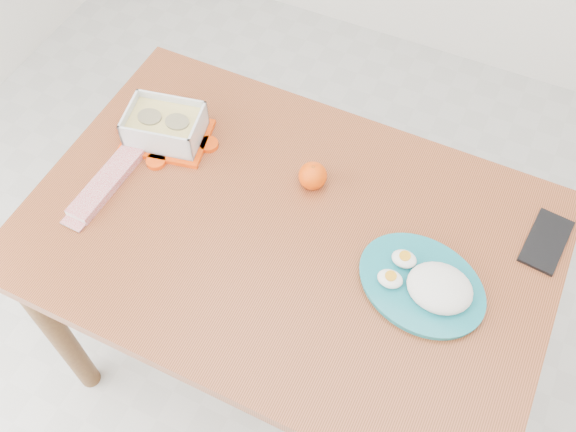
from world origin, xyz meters
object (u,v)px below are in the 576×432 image
at_px(dining_table, 288,254).
at_px(smartphone, 546,241).
at_px(orange_fruit, 313,176).
at_px(food_container, 165,127).
at_px(rice_plate, 428,284).

relative_size(dining_table, smartphone, 7.50).
height_order(dining_table, orange_fruit, orange_fruit).
bearing_deg(food_container, dining_table, -28.76).
distance_m(dining_table, rice_plate, 0.35).
xyz_separation_m(dining_table, smartphone, (0.53, 0.22, 0.11)).
bearing_deg(food_container, rice_plate, -21.81).
bearing_deg(rice_plate, orange_fruit, 170.75).
distance_m(orange_fruit, smartphone, 0.54).
height_order(rice_plate, smartphone, rice_plate).
bearing_deg(dining_table, food_container, 163.08).
bearing_deg(smartphone, food_container, -167.95).
relative_size(dining_table, food_container, 5.13).
relative_size(rice_plate, smartphone, 2.17).
distance_m(rice_plate, smartphone, 0.31).
xyz_separation_m(dining_table, orange_fruit, (-0.00, 0.14, 0.13)).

